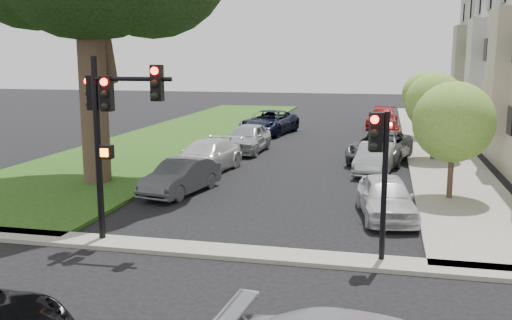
% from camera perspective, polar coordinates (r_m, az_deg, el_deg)
% --- Properties ---
extents(ground, '(140.00, 140.00, 0.00)m').
position_cam_1_polar(ground, '(13.47, -4.84, -12.17)').
color(ground, black).
rests_on(ground, ground).
extents(grass_strip, '(8.00, 44.00, 0.12)m').
position_cam_1_polar(grass_strip, '(38.41, -6.82, 2.62)').
color(grass_strip, '#203712').
rests_on(grass_strip, ground).
extents(sidewalk_right, '(3.50, 44.00, 0.12)m').
position_cam_1_polar(sidewalk_right, '(36.32, 17.31, 1.79)').
color(sidewalk_right, '#A7A38F').
rests_on(sidewalk_right, ground).
extents(sidewalk_cross, '(60.00, 1.00, 0.12)m').
position_cam_1_polar(sidewalk_cross, '(15.24, -2.54, -9.18)').
color(sidewalk_cross, '#A7A38F').
rests_on(sidewalk_cross, ground).
extents(small_tree_a, '(2.87, 2.87, 4.30)m').
position_cam_1_polar(small_tree_a, '(21.32, 19.16, 3.60)').
color(small_tree_a, brown).
rests_on(small_tree_a, ground).
extents(small_tree_b, '(2.92, 2.92, 4.38)m').
position_cam_1_polar(small_tree_b, '(29.41, 17.49, 5.48)').
color(small_tree_b, brown).
rests_on(small_tree_b, ground).
extents(small_tree_c, '(2.81, 2.81, 4.22)m').
position_cam_1_polar(small_tree_c, '(37.52, 16.52, 6.31)').
color(small_tree_c, brown).
rests_on(small_tree_c, ground).
extents(traffic_signal_main, '(2.51, 0.65, 5.15)m').
position_cam_1_polar(traffic_signal_main, '(15.91, -14.32, 4.27)').
color(traffic_signal_main, black).
rests_on(traffic_signal_main, ground).
extents(traffic_signal_secondary, '(0.52, 0.42, 3.83)m').
position_cam_1_polar(traffic_signal_secondary, '(14.25, 12.28, 0.10)').
color(traffic_signal_secondary, black).
rests_on(traffic_signal_secondary, ground).
extents(car_parked_0, '(2.21, 4.22, 1.37)m').
position_cam_1_polar(car_parked_0, '(18.85, 12.88, -3.63)').
color(car_parked_0, silver).
rests_on(car_parked_0, ground).
extents(car_parked_1, '(1.90, 4.20, 1.34)m').
position_cam_1_polar(car_parked_1, '(25.92, 11.84, 0.15)').
color(car_parked_1, '#999BA0').
rests_on(car_parked_1, ground).
extents(car_parked_2, '(3.49, 5.83, 1.51)m').
position_cam_1_polar(car_parked_2, '(28.87, 12.32, 1.33)').
color(car_parked_2, '#3F4247').
rests_on(car_parked_2, ground).
extents(car_parked_3, '(2.23, 4.60, 1.51)m').
position_cam_1_polar(car_parked_3, '(35.01, 12.71, 2.85)').
color(car_parked_3, maroon).
rests_on(car_parked_3, ground).
extents(car_parked_4, '(2.41, 5.05, 1.42)m').
position_cam_1_polar(car_parked_4, '(42.83, 12.52, 4.12)').
color(car_parked_4, maroon).
rests_on(car_parked_4, ground).
extents(car_parked_5, '(2.15, 4.18, 1.31)m').
position_cam_1_polar(car_parked_5, '(21.76, -7.54, -1.68)').
color(car_parked_5, '#3F4247').
rests_on(car_parked_5, ground).
extents(car_parked_6, '(2.72, 5.16, 1.42)m').
position_cam_1_polar(car_parked_6, '(25.72, -5.05, 0.35)').
color(car_parked_6, silver).
rests_on(car_parked_6, ground).
extents(car_parked_7, '(2.01, 4.66, 1.57)m').
position_cam_1_polar(car_parked_7, '(30.96, -0.85, 2.21)').
color(car_parked_7, '#999BA0').
rests_on(car_parked_7, ground).
extents(car_parked_8, '(3.60, 6.09, 1.59)m').
position_cam_1_polar(car_parked_8, '(38.33, 1.32, 3.78)').
color(car_parked_8, black).
rests_on(car_parked_8, ground).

